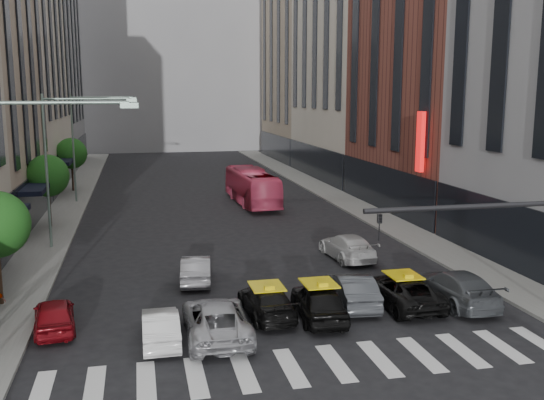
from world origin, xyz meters
TOP-DOWN VIEW (x-y plane):
  - ground at (0.00, 0.00)m, footprint 160.00×160.00m
  - sidewalk_left at (-11.50, 30.00)m, footprint 3.00×96.00m
  - sidewalk_right at (11.50, 30.00)m, footprint 3.00×96.00m
  - building_left_d at (-17.00, 65.00)m, footprint 8.00×18.00m
  - building_right_b at (17.00, 27.00)m, footprint 8.00×18.00m
  - building_right_d at (17.00, 65.00)m, footprint 8.00×18.00m
  - building_far at (0.00, 85.00)m, footprint 30.00×10.00m
  - tree_mid at (-11.80, 26.00)m, footprint 2.88×2.88m
  - tree_far at (-11.80, 42.00)m, footprint 2.88×2.88m
  - streetlamp_near at (-10.04, 4.00)m, footprint 5.38×0.25m
  - streetlamp_mid at (-10.04, 20.00)m, footprint 5.38×0.25m
  - streetlamp_far at (-10.04, 36.00)m, footprint 5.38×0.25m
  - liberty_sign at (12.60, 20.00)m, footprint 0.30×0.70m
  - car_red at (-9.20, 6.68)m, footprint 1.98×3.93m
  - car_white_front at (-5.20, 4.60)m, footprint 1.33×3.81m
  - car_silver at (-3.11, 4.65)m, footprint 2.43×5.15m
  - taxi_left at (-0.78, 6.38)m, footprint 1.99×4.48m
  - taxi_center at (1.25, 5.65)m, footprint 2.06×4.50m
  - car_grey_mid at (3.14, 6.85)m, footprint 1.92×4.47m
  - taxi_right at (5.28, 6.35)m, footprint 2.32×4.93m
  - car_grey_curb at (7.70, 6.08)m, footprint 2.09×5.12m
  - car_row2_left at (-3.20, 11.67)m, footprint 1.85×4.18m
  - car_row2_right at (5.49, 14.12)m, footprint 2.27×4.96m
  - bus at (3.47, 32.11)m, footprint 2.95×10.67m

SIDE VIEW (x-z plane):
  - ground at x=0.00m, z-range 0.00..0.00m
  - sidewalk_left at x=-11.50m, z-range 0.00..0.15m
  - sidewalk_right at x=11.50m, z-range 0.00..0.15m
  - car_white_front at x=-5.20m, z-range 0.00..1.25m
  - taxi_left at x=-0.78m, z-range 0.00..1.28m
  - car_red at x=-9.20m, z-range 0.00..1.28m
  - car_row2_left at x=-3.20m, z-range 0.00..1.33m
  - taxi_right at x=5.28m, z-range 0.00..1.36m
  - car_row2_right at x=5.49m, z-range 0.00..1.41m
  - car_silver at x=-3.11m, z-range 0.00..1.42m
  - car_grey_mid at x=3.14m, z-range 0.00..1.43m
  - car_grey_curb at x=7.70m, z-range 0.00..1.49m
  - taxi_center at x=1.25m, z-range 0.00..1.50m
  - bus at x=3.47m, z-range 0.00..2.94m
  - tree_mid at x=-11.80m, z-range 1.18..6.13m
  - tree_far at x=-11.80m, z-range 1.18..6.13m
  - streetlamp_near at x=-10.04m, z-range 1.40..10.40m
  - streetlamp_mid at x=-10.04m, z-range 1.40..10.40m
  - streetlamp_far at x=-10.04m, z-range 1.40..10.40m
  - liberty_sign at x=12.60m, z-range 4.00..8.00m
  - building_right_b at x=17.00m, z-range 0.00..26.00m
  - building_right_d at x=17.00m, z-range 0.00..28.00m
  - building_left_d at x=-17.00m, z-range 0.00..30.00m
  - building_far at x=0.00m, z-range 0.00..36.00m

